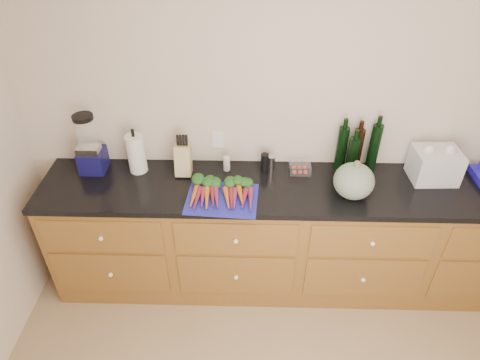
{
  "coord_description": "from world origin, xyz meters",
  "views": [
    {
      "loc": [
        -0.37,
        -1.04,
        2.73
      ],
      "look_at": [
        -0.43,
        1.2,
        1.06
      ],
      "focal_mm": 32.0,
      "sensor_mm": 36.0,
      "label": 1
    }
  ],
  "objects_px": {
    "squash": "(354,181)",
    "tomato_box": "(300,168)",
    "paper_towel": "(136,154)",
    "cutting_board": "(222,199)",
    "blender_appliance": "(90,147)",
    "carrots": "(222,192)",
    "knife_block": "(183,160)"
  },
  "relations": [
    {
      "from": "blender_appliance",
      "to": "knife_block",
      "type": "height_order",
      "value": "blender_appliance"
    },
    {
      "from": "paper_towel",
      "to": "tomato_box",
      "type": "height_order",
      "value": "paper_towel"
    },
    {
      "from": "carrots",
      "to": "tomato_box",
      "type": "relative_size",
      "value": 2.75
    },
    {
      "from": "carrots",
      "to": "tomato_box",
      "type": "bearing_deg",
      "value": 28.35
    },
    {
      "from": "cutting_board",
      "to": "knife_block",
      "type": "relative_size",
      "value": 2.1
    },
    {
      "from": "blender_appliance",
      "to": "tomato_box",
      "type": "height_order",
      "value": "blender_appliance"
    },
    {
      "from": "squash",
      "to": "blender_appliance",
      "type": "height_order",
      "value": "blender_appliance"
    },
    {
      "from": "blender_appliance",
      "to": "tomato_box",
      "type": "distance_m",
      "value": 1.49
    },
    {
      "from": "cutting_board",
      "to": "carrots",
      "type": "height_order",
      "value": "carrots"
    },
    {
      "from": "squash",
      "to": "tomato_box",
      "type": "distance_m",
      "value": 0.42
    },
    {
      "from": "squash",
      "to": "tomato_box",
      "type": "height_order",
      "value": "squash"
    },
    {
      "from": "blender_appliance",
      "to": "knife_block",
      "type": "distance_m",
      "value": 0.66
    },
    {
      "from": "paper_towel",
      "to": "knife_block",
      "type": "relative_size",
      "value": 1.29
    },
    {
      "from": "paper_towel",
      "to": "knife_block",
      "type": "height_order",
      "value": "paper_towel"
    },
    {
      "from": "cutting_board",
      "to": "paper_towel",
      "type": "height_order",
      "value": "paper_towel"
    },
    {
      "from": "cutting_board",
      "to": "blender_appliance",
      "type": "distance_m",
      "value": 1.01
    },
    {
      "from": "cutting_board",
      "to": "blender_appliance",
      "type": "bearing_deg",
      "value": 161.32
    },
    {
      "from": "cutting_board",
      "to": "squash",
      "type": "distance_m",
      "value": 0.87
    },
    {
      "from": "carrots",
      "to": "knife_block",
      "type": "relative_size",
      "value": 1.85
    },
    {
      "from": "tomato_box",
      "to": "squash",
      "type": "bearing_deg",
      "value": -39.05
    },
    {
      "from": "tomato_box",
      "to": "carrots",
      "type": "bearing_deg",
      "value": -151.65
    },
    {
      "from": "carrots",
      "to": "blender_appliance",
      "type": "xyz_separation_m",
      "value": [
        -0.94,
        0.28,
        0.16
      ]
    },
    {
      "from": "squash",
      "to": "paper_towel",
      "type": "distance_m",
      "value": 1.5
    },
    {
      "from": "cutting_board",
      "to": "knife_block",
      "type": "height_order",
      "value": "knife_block"
    },
    {
      "from": "cutting_board",
      "to": "squash",
      "type": "xyz_separation_m",
      "value": [
        0.86,
        0.07,
        0.11
      ]
    },
    {
      "from": "cutting_board",
      "to": "blender_appliance",
      "type": "relative_size",
      "value": 1.05
    },
    {
      "from": "cutting_board",
      "to": "carrots",
      "type": "xyz_separation_m",
      "value": [
        -0.0,
        0.04,
        0.03
      ]
    },
    {
      "from": "blender_appliance",
      "to": "tomato_box",
      "type": "relative_size",
      "value": 2.97
    },
    {
      "from": "blender_appliance",
      "to": "knife_block",
      "type": "xyz_separation_m",
      "value": [
        0.65,
        -0.02,
        -0.08
      ]
    },
    {
      "from": "cutting_board",
      "to": "carrots",
      "type": "relative_size",
      "value": 1.14
    },
    {
      "from": "cutting_board",
      "to": "carrots",
      "type": "bearing_deg",
      "value": 90.0
    },
    {
      "from": "cutting_board",
      "to": "squash",
      "type": "height_order",
      "value": "squash"
    }
  ]
}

